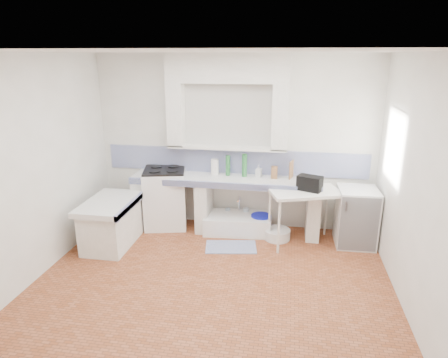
% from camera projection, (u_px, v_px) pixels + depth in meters
% --- Properties ---
extents(floor, '(4.50, 4.50, 0.00)m').
position_uv_depth(floor, '(211.00, 287.00, 4.93)').
color(floor, '#9E5433').
rests_on(floor, ground).
extents(ceiling, '(4.50, 4.50, 0.00)m').
position_uv_depth(ceiling, '(208.00, 51.00, 4.08)').
color(ceiling, white).
rests_on(ceiling, ground).
extents(wall_back, '(4.50, 0.00, 4.50)m').
position_uv_depth(wall_back, '(234.00, 143.00, 6.39)').
color(wall_back, white).
rests_on(wall_back, ground).
extents(wall_front, '(4.50, 0.00, 4.50)m').
position_uv_depth(wall_front, '(149.00, 270.00, 2.63)').
color(wall_front, white).
rests_on(wall_front, ground).
extents(wall_left, '(0.00, 4.50, 4.50)m').
position_uv_depth(wall_left, '(31.00, 171.00, 4.86)').
color(wall_left, white).
rests_on(wall_left, ground).
extents(wall_right, '(0.00, 4.50, 4.50)m').
position_uv_depth(wall_right, '(419.00, 191.00, 4.15)').
color(wall_right, white).
rests_on(wall_right, ground).
extents(alcove_mass, '(1.90, 0.25, 0.45)m').
position_uv_depth(alcove_mass, '(227.00, 68.00, 5.93)').
color(alcove_mass, white).
rests_on(alcove_mass, ground).
extents(window_frame, '(0.35, 0.86, 1.06)m').
position_uv_depth(window_frame, '(408.00, 148.00, 5.19)').
color(window_frame, '#3B2412').
rests_on(window_frame, ground).
extents(lace_valance, '(0.01, 0.84, 0.24)m').
position_uv_depth(lace_valance, '(400.00, 118.00, 5.10)').
color(lace_valance, white).
rests_on(lace_valance, ground).
extents(counter_slab, '(3.00, 0.60, 0.08)m').
position_uv_depth(counter_slab, '(225.00, 180.00, 6.28)').
color(counter_slab, white).
rests_on(counter_slab, ground).
extents(counter_lip, '(3.00, 0.04, 0.10)m').
position_uv_depth(counter_lip, '(222.00, 185.00, 6.02)').
color(counter_lip, navy).
rests_on(counter_lip, ground).
extents(counter_pier_left, '(0.20, 0.55, 0.82)m').
position_uv_depth(counter_pier_left, '(143.00, 201.00, 6.64)').
color(counter_pier_left, white).
rests_on(counter_pier_left, ground).
extents(counter_pier_mid, '(0.20, 0.55, 0.82)m').
position_uv_depth(counter_pier_mid, '(204.00, 205.00, 6.47)').
color(counter_pier_mid, white).
rests_on(counter_pier_mid, ground).
extents(counter_pier_right, '(0.20, 0.55, 0.82)m').
position_uv_depth(counter_pier_right, '(313.00, 212.00, 6.20)').
color(counter_pier_right, white).
rests_on(counter_pier_right, ground).
extents(peninsula_top, '(0.70, 1.10, 0.08)m').
position_uv_depth(peninsula_top, '(110.00, 204.00, 5.85)').
color(peninsula_top, white).
rests_on(peninsula_top, ground).
extents(peninsula_base, '(0.60, 1.00, 0.62)m').
position_uv_depth(peninsula_base, '(112.00, 225.00, 5.95)').
color(peninsula_base, white).
rests_on(peninsula_base, ground).
extents(peninsula_lip, '(0.04, 1.10, 0.10)m').
position_uv_depth(peninsula_lip, '(131.00, 205.00, 5.79)').
color(peninsula_lip, navy).
rests_on(peninsula_lip, ground).
extents(backsplash, '(4.27, 0.03, 0.40)m').
position_uv_depth(backsplash, '(234.00, 161.00, 6.46)').
color(backsplash, navy).
rests_on(backsplash, ground).
extents(stove, '(0.81, 0.79, 0.96)m').
position_uv_depth(stove, '(166.00, 198.00, 6.58)').
color(stove, white).
rests_on(stove, ground).
extents(sink, '(1.11, 0.66, 0.26)m').
position_uv_depth(sink, '(237.00, 224.00, 6.44)').
color(sink, white).
rests_on(sink, ground).
extents(side_table, '(1.16, 0.88, 0.05)m').
position_uv_depth(side_table, '(304.00, 217.00, 5.94)').
color(side_table, white).
rests_on(side_table, ground).
extents(fridge, '(0.59, 0.59, 0.88)m').
position_uv_depth(fridge, '(356.00, 217.00, 5.92)').
color(fridge, white).
rests_on(fridge, ground).
extents(bucket_red, '(0.32, 0.32, 0.26)m').
position_uv_depth(bucket_red, '(222.00, 224.00, 6.44)').
color(bucket_red, '#B7412B').
rests_on(bucket_red, ground).
extents(bucket_orange, '(0.35, 0.35, 0.26)m').
position_uv_depth(bucket_orange, '(245.00, 226.00, 6.35)').
color(bucket_orange, '#D55E16').
rests_on(bucket_orange, ground).
extents(bucket_blue, '(0.34, 0.34, 0.30)m').
position_uv_depth(bucket_blue, '(261.00, 224.00, 6.38)').
color(bucket_blue, '#0D15B9').
rests_on(bucket_blue, ground).
extents(basin_white, '(0.44, 0.44, 0.16)m').
position_uv_depth(basin_white, '(277.00, 234.00, 6.19)').
color(basin_white, white).
rests_on(basin_white, ground).
extents(water_bottle_a, '(0.11, 0.11, 0.32)m').
position_uv_depth(water_bottle_a, '(228.00, 217.00, 6.63)').
color(water_bottle_a, silver).
rests_on(water_bottle_a, ground).
extents(water_bottle_b, '(0.11, 0.11, 0.34)m').
position_uv_depth(water_bottle_b, '(246.00, 218.00, 6.58)').
color(water_bottle_b, silver).
rests_on(water_bottle_b, ground).
extents(black_bag, '(0.40, 0.32, 0.22)m').
position_uv_depth(black_bag, '(310.00, 183.00, 5.79)').
color(black_bag, black).
rests_on(black_bag, side_table).
extents(green_bottle_a, '(0.09, 0.09, 0.33)m').
position_uv_depth(green_bottle_a, '(228.00, 166.00, 6.34)').
color(green_bottle_a, '#287134').
rests_on(green_bottle_a, counter_slab).
extents(green_bottle_b, '(0.09, 0.09, 0.37)m').
position_uv_depth(green_bottle_b, '(244.00, 165.00, 6.28)').
color(green_bottle_b, '#287134').
rests_on(green_bottle_b, counter_slab).
extents(knife_block, '(0.10, 0.08, 0.19)m').
position_uv_depth(knife_block, '(274.00, 172.00, 6.21)').
color(knife_block, '#99633D').
rests_on(knife_block, counter_slab).
extents(cutting_board, '(0.07, 0.20, 0.28)m').
position_uv_depth(cutting_board, '(291.00, 170.00, 6.21)').
color(cutting_board, '#99633D').
rests_on(cutting_board, counter_slab).
extents(paper_towel, '(0.15, 0.15, 0.25)m').
position_uv_depth(paper_towel, '(215.00, 167.00, 6.40)').
color(paper_towel, white).
rests_on(paper_towel, counter_slab).
extents(soap_bottle, '(0.11, 0.11, 0.19)m').
position_uv_depth(soap_bottle, '(259.00, 171.00, 6.30)').
color(soap_bottle, white).
rests_on(soap_bottle, counter_slab).
extents(rug, '(0.81, 0.54, 0.01)m').
position_uv_depth(rug, '(231.00, 247.00, 5.93)').
color(rug, '#455599').
rests_on(rug, ground).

